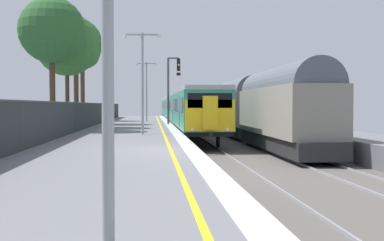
% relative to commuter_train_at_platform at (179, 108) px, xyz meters
% --- Properties ---
extents(ground, '(17.40, 110.00, 1.21)m').
position_rel_commuter_train_at_platform_xyz_m(ground, '(0.55, -38.48, -1.88)').
color(ground, slate).
extents(commuter_train_at_platform, '(2.83, 59.57, 3.81)m').
position_rel_commuter_train_at_platform_xyz_m(commuter_train_at_platform, '(0.00, 0.00, 0.00)').
color(commuter_train_at_platform, '#2D846B').
rests_on(commuter_train_at_platform, ground).
extents(freight_train_adjacent_track, '(2.60, 27.36, 4.61)m').
position_rel_commuter_train_at_platform_xyz_m(freight_train_adjacent_track, '(4.00, -22.51, 0.25)').
color(freight_train_adjacent_track, '#232326').
rests_on(freight_train_adjacent_track, ground).
extents(signal_gantry, '(1.10, 0.24, 5.49)m').
position_rel_commuter_train_at_platform_xyz_m(signal_gantry, '(-1.49, -14.96, 2.14)').
color(signal_gantry, '#47474C').
rests_on(signal_gantry, ground).
extents(platform_lamp_mid, '(2.00, 0.20, 5.46)m').
position_rel_commuter_train_at_platform_xyz_m(platform_lamp_mid, '(-3.59, -28.96, 1.97)').
color(platform_lamp_mid, '#93999E').
rests_on(platform_lamp_mid, ground).
extents(platform_lamp_far, '(2.00, 0.20, 5.70)m').
position_rel_commuter_train_at_platform_xyz_m(platform_lamp_far, '(-3.59, -7.54, 2.10)').
color(platform_lamp_far, '#93999E').
rests_on(platform_lamp_far, ground).
extents(platform_back_fence, '(0.07, 99.00, 1.75)m').
position_rel_commuter_train_at_platform_xyz_m(platform_back_fence, '(-7.55, -38.48, -0.35)').
color(platform_back_fence, '#282B2D').
rests_on(platform_back_fence, ground).
extents(background_tree_left, '(3.54, 3.54, 8.72)m').
position_rel_commuter_train_at_platform_xyz_m(background_tree_left, '(-9.97, -4.67, 5.52)').
color(background_tree_left, '#473323').
rests_on(background_tree_left, ground).
extents(background_tree_centre, '(4.38, 4.38, 8.89)m').
position_rel_commuter_train_at_platform_xyz_m(background_tree_centre, '(-9.26, -13.60, 5.27)').
color(background_tree_centre, '#473323').
rests_on(background_tree_centre, ground).
extents(background_tree_right, '(4.46, 4.46, 8.08)m').
position_rel_commuter_train_at_platform_xyz_m(background_tree_right, '(-9.04, -20.28, 4.47)').
color(background_tree_right, '#473323').
rests_on(background_tree_right, ground).
extents(background_tree_back, '(4.09, 4.09, 8.24)m').
position_rel_commuter_train_at_platform_xyz_m(background_tree_back, '(-9.20, -24.52, 4.81)').
color(background_tree_back, '#473323').
rests_on(background_tree_back, ground).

